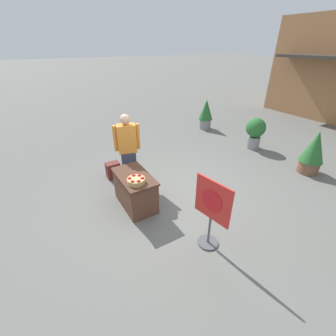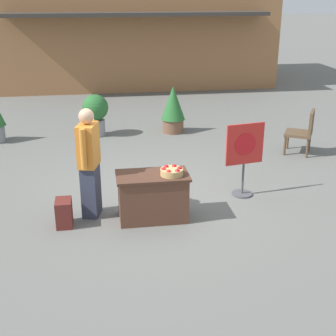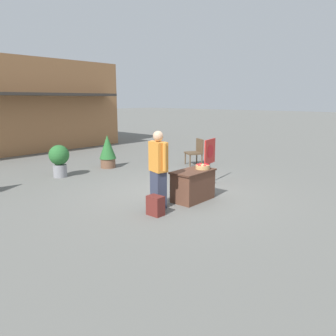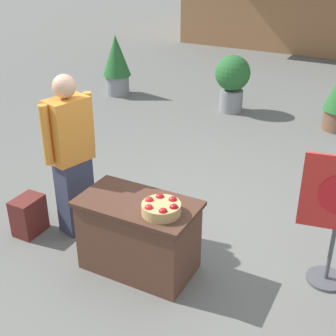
{
  "view_description": "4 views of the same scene",
  "coord_description": "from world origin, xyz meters",
  "views": [
    {
      "loc": [
        3.55,
        -2.09,
        3.1
      ],
      "look_at": [
        -0.22,
        0.14,
        0.65
      ],
      "focal_mm": 24.0,
      "sensor_mm": 36.0,
      "label": 1
    },
    {
      "loc": [
        -0.94,
        -7.25,
        3.39
      ],
      "look_at": [
        0.16,
        -0.07,
        0.59
      ],
      "focal_mm": 50.0,
      "sensor_mm": 36.0,
      "label": 2
    },
    {
      "loc": [
        -6.31,
        -5.29,
        2.42
      ],
      "look_at": [
        -0.46,
        -0.13,
        0.77
      ],
      "focal_mm": 35.0,
      "sensor_mm": 36.0,
      "label": 3
    },
    {
      "loc": [
        1.77,
        -3.79,
        2.94
      ],
      "look_at": [
        -0.25,
        0.05,
        0.74
      ],
      "focal_mm": 50.0,
      "sensor_mm": 36.0,
      "label": 4
    }
  ],
  "objects": [
    {
      "name": "backpack",
      "position": [
        -1.54,
        -0.73,
        0.21
      ],
      "size": [
        0.24,
        0.34,
        0.42
      ],
      "color": "maroon",
      "rests_on": "ground_plane"
    },
    {
      "name": "storefront_building",
      "position": [
        0.5,
        11.22,
        2.11
      ],
      "size": [
        9.91,
        5.82,
        4.22
      ],
      "color": "#9E6B42",
      "rests_on": "ground_plane"
    },
    {
      "name": "person_visitor",
      "position": [
        -1.12,
        -0.43,
        0.89
      ],
      "size": [
        0.36,
        0.59,
        1.74
      ],
      "rotation": [
        0.0,
        0.0,
        -0.27
      ],
      "color": "#33384C",
      "rests_on": "ground_plane"
    },
    {
      "name": "potted_plant_near_right",
      "position": [
        0.89,
        3.92,
        0.61
      ],
      "size": [
        0.59,
        0.59,
        1.17
      ],
      "color": "brown",
      "rests_on": "ground_plane"
    },
    {
      "name": "apple_basket",
      "position": [
        0.11,
        -0.76,
        0.8
      ],
      "size": [
        0.34,
        0.34,
        0.13
      ],
      "color": "tan",
      "rests_on": "display_table"
    },
    {
      "name": "ground_plane",
      "position": [
        0.0,
        0.0,
        0.0
      ],
      "size": [
        120.0,
        120.0,
        0.0
      ],
      "primitive_type": "plane",
      "color": "slate"
    },
    {
      "name": "poster_board",
      "position": [
        1.47,
        -0.04,
        0.73
      ],
      "size": [
        0.68,
        0.36,
        1.29
      ],
      "rotation": [
        0.0,
        0.0,
        -1.39
      ],
      "color": "#4C4C51",
      "rests_on": "ground_plane"
    },
    {
      "name": "patio_chair",
      "position": [
        3.41,
        1.87,
        0.54
      ],
      "size": [
        0.75,
        0.75,
        0.96
      ],
      "rotation": [
        0.0,
        0.0,
        2.62
      ],
      "color": "brown",
      "rests_on": "ground_plane"
    },
    {
      "name": "display_table",
      "position": [
        -0.18,
        -0.69,
        0.37
      ],
      "size": [
        1.11,
        0.62,
        0.74
      ],
      "color": "brown",
      "rests_on": "ground_plane"
    },
    {
      "name": "potted_plant_far_left",
      "position": [
        -1.01,
        3.92,
        0.59
      ],
      "size": [
        0.62,
        0.62,
        1.02
      ],
      "color": "gray",
      "rests_on": "ground_plane"
    }
  ]
}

